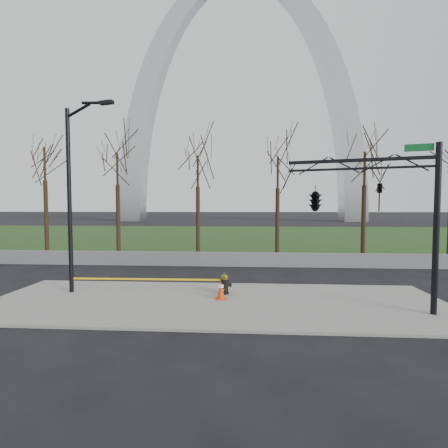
# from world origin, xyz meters

# --- Properties ---
(ground) EXTENTS (500.00, 500.00, 0.00)m
(ground) POSITION_xyz_m (0.00, 0.00, 0.00)
(ground) COLOR black
(ground) RESTS_ON ground
(sidewalk) EXTENTS (18.00, 6.00, 0.10)m
(sidewalk) POSITION_xyz_m (0.00, 0.00, 0.05)
(sidewalk) COLOR gray
(sidewalk) RESTS_ON ground
(grass_strip) EXTENTS (120.00, 40.00, 0.06)m
(grass_strip) POSITION_xyz_m (0.00, 30.00, 0.03)
(grass_strip) COLOR #223C16
(grass_strip) RESTS_ON ground
(guardrail) EXTENTS (60.00, 0.30, 0.90)m
(guardrail) POSITION_xyz_m (0.00, 8.00, 0.45)
(guardrail) COLOR #59595B
(guardrail) RESTS_ON ground
(gateway_arch) EXTENTS (66.00, 6.00, 65.00)m
(gateway_arch) POSITION_xyz_m (0.00, 75.00, 32.50)
(gateway_arch) COLOR #B1B3B8
(gateway_arch) RESTS_ON ground
(tree_row) EXTENTS (40.98, 4.00, 9.22)m
(tree_row) POSITION_xyz_m (-2.51, 12.00, 4.61)
(tree_row) COLOR black
(tree_row) RESTS_ON ground
(fire_hydrant) EXTENTS (0.57, 0.37, 0.91)m
(fire_hydrant) POSITION_xyz_m (0.29, 1.06, 0.52)
(fire_hydrant) COLOR black
(fire_hydrant) RESTS_ON sidewalk
(traffic_cone) EXTENTS (0.48, 0.48, 0.75)m
(traffic_cone) POSITION_xyz_m (0.18, 0.27, 0.47)
(traffic_cone) COLOR red
(traffic_cone) RESTS_ON sidewalk
(street_light) EXTENTS (2.35, 0.77, 8.21)m
(street_light) POSITION_xyz_m (-6.21, 0.89, 4.69)
(street_light) COLOR black
(street_light) RESTS_ON ground
(traffic_signal_mast) EXTENTS (4.97, 2.54, 6.00)m
(traffic_signal_mast) POSITION_xyz_m (4.53, -0.33, 4.15)
(traffic_signal_mast) COLOR black
(traffic_signal_mast) RESTS_ON ground
(caution_tape) EXTENTS (6.71, 0.79, 0.46)m
(caution_tape) POSITION_xyz_m (-2.72, 0.97, 0.65)
(caution_tape) COLOR yellow
(caution_tape) RESTS_ON ground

